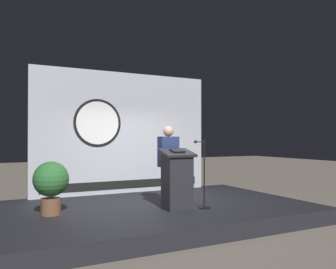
{
  "coord_description": "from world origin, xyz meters",
  "views": [
    {
      "loc": [
        -2.95,
        -6.55,
        1.68
      ],
      "look_at": [
        0.24,
        -0.2,
        1.77
      ],
      "focal_mm": 36.79,
      "sensor_mm": 36.0,
      "label": 1
    }
  ],
  "objects_px": {
    "microphone_stand": "(203,184)",
    "speaker_person": "(168,165)",
    "podium": "(177,180)",
    "potted_plant": "(51,183)"
  },
  "relations": [
    {
      "from": "microphone_stand",
      "to": "speaker_person",
      "type": "bearing_deg",
      "value": 129.76
    },
    {
      "from": "podium",
      "to": "speaker_person",
      "type": "distance_m",
      "value": 0.55
    },
    {
      "from": "microphone_stand",
      "to": "potted_plant",
      "type": "bearing_deg",
      "value": 166.08
    },
    {
      "from": "podium",
      "to": "microphone_stand",
      "type": "bearing_deg",
      "value": -10.92
    },
    {
      "from": "potted_plant",
      "to": "speaker_person",
      "type": "bearing_deg",
      "value": -2.83
    },
    {
      "from": "potted_plant",
      "to": "microphone_stand",
      "type": "bearing_deg",
      "value": -13.92
    },
    {
      "from": "speaker_person",
      "to": "potted_plant",
      "type": "bearing_deg",
      "value": 177.17
    },
    {
      "from": "podium",
      "to": "speaker_person",
      "type": "relative_size",
      "value": 0.72
    },
    {
      "from": "podium",
      "to": "speaker_person",
      "type": "bearing_deg",
      "value": 84.36
    },
    {
      "from": "podium",
      "to": "potted_plant",
      "type": "relative_size",
      "value": 1.23
    }
  ]
}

